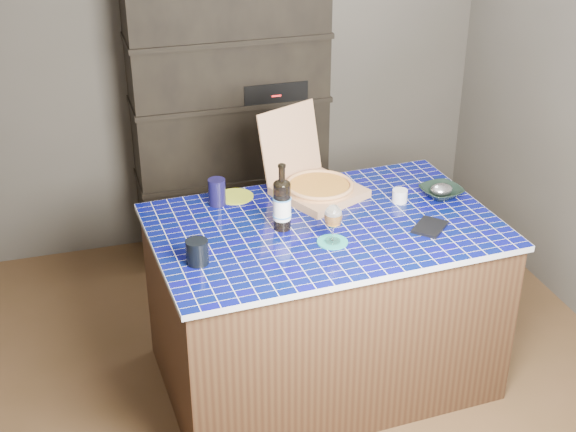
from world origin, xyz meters
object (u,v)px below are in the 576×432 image
object	(u,v)px
dvd_case	(430,227)
wine_glass	(333,217)
pizza_box	(316,184)
bowl	(441,192)
mead_bottle	(282,204)
kitchen_island	(323,302)

from	to	relation	value
dvd_case	wine_glass	bearing A→B (deg)	-134.39
pizza_box	bowl	bearing A→B (deg)	-43.48
bowl	mead_bottle	bearing A→B (deg)	-173.78
kitchen_island	bowl	size ratio (longest dim) A/B	8.27
mead_bottle	bowl	distance (m)	0.89
kitchen_island	dvd_case	xyz separation A→B (m)	(0.46, -0.18, 0.46)
pizza_box	dvd_case	world-z (taller)	pizza_box
kitchen_island	mead_bottle	xyz separation A→B (m)	(-0.21, 0.02, 0.58)
wine_glass	bowl	size ratio (longest dim) A/B	0.91
mead_bottle	dvd_case	world-z (taller)	mead_bottle
pizza_box	wine_glass	size ratio (longest dim) A/B	3.07
pizza_box	dvd_case	bearing A→B (deg)	-76.03
kitchen_island	dvd_case	distance (m)	0.68
kitchen_island	wine_glass	world-z (taller)	wine_glass
pizza_box	mead_bottle	distance (m)	0.41
mead_bottle	bowl	bearing A→B (deg)	6.22
pizza_box	bowl	xyz separation A→B (m)	(0.61, -0.21, -0.03)
mead_bottle	kitchen_island	bearing A→B (deg)	-4.61
mead_bottle	wine_glass	distance (m)	0.27
pizza_box	wine_glass	distance (m)	0.51
mead_bottle	dvd_case	bearing A→B (deg)	-16.70
mead_bottle	wine_glass	world-z (taller)	mead_bottle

